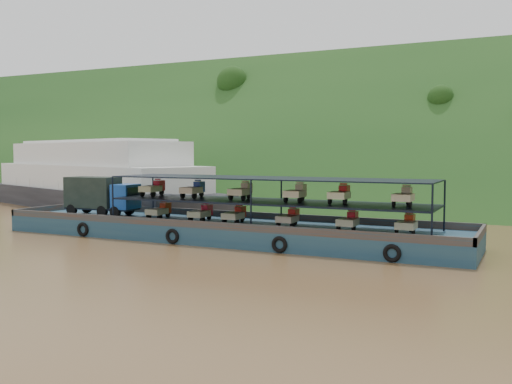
% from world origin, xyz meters
% --- Properties ---
extents(ground, '(160.00, 160.00, 0.00)m').
position_xyz_m(ground, '(0.00, 0.00, 0.00)').
color(ground, brown).
rests_on(ground, ground).
extents(hillside, '(140.00, 39.60, 39.60)m').
position_xyz_m(hillside, '(0.00, 36.00, 0.00)').
color(hillside, '#183D16').
rests_on(hillside, ground).
extents(cargo_barge, '(35.00, 7.18, 4.54)m').
position_xyz_m(cargo_barge, '(-3.32, -1.01, 1.08)').
color(cargo_barge, '#16354F').
rests_on(cargo_barge, ground).
extents(passenger_ferry, '(38.69, 21.52, 7.64)m').
position_xyz_m(passenger_ferry, '(-27.03, 12.84, 3.31)').
color(passenger_ferry, black).
rests_on(passenger_ferry, ground).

